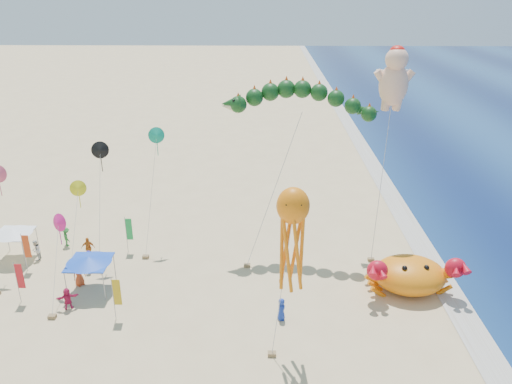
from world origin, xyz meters
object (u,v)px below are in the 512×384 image
at_px(crab_inflatable, 410,274).
at_px(canopy_white, 12,231).
at_px(dragon_kite, 300,105).
at_px(octopus_kite, 292,231).
at_px(canopy_blue, 89,260).
at_px(cherub_kite, 394,77).

xyz_separation_m(crab_inflatable, canopy_white, (-30.50, 4.03, 1.09)).
xyz_separation_m(dragon_kite, octopus_kite, (-1.16, -13.58, -4.00)).
bearing_deg(dragon_kite, canopy_blue, -154.13).
bearing_deg(canopy_blue, dragon_kite, 25.87).
bearing_deg(dragon_kite, crab_inflatable, -42.25).
relative_size(cherub_kite, octopus_kite, 1.56).
height_order(crab_inflatable, dragon_kite, dragon_kite).
height_order(crab_inflatable, canopy_white, crab_inflatable).
xyz_separation_m(dragon_kite, canopy_blue, (-15.17, -7.36, -9.58)).
distance_m(dragon_kite, canopy_blue, 19.40).
height_order(crab_inflatable, canopy_blue, crab_inflatable).
relative_size(octopus_kite, canopy_blue, 3.33).
xyz_separation_m(crab_inflatable, octopus_kite, (-8.95, -6.51, 6.67)).
relative_size(dragon_kite, cherub_kite, 0.81).
distance_m(crab_inflatable, cherub_kite, 14.51).
distance_m(crab_inflatable, octopus_kite, 12.92).
relative_size(canopy_blue, canopy_white, 1.06).
relative_size(crab_inflatable, canopy_white, 2.32).
xyz_separation_m(cherub_kite, canopy_white, (-29.60, -2.63, -11.76)).
distance_m(dragon_kite, cherub_kite, 7.23).
bearing_deg(canopy_white, dragon_kite, 7.62).
bearing_deg(octopus_kite, crab_inflatable, 36.04).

